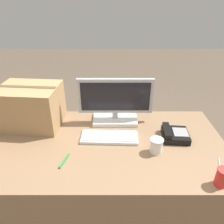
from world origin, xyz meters
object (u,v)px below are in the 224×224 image
at_px(monitor, 115,103).
at_px(pen_marker, 64,161).
at_px(cardboard_box, 30,106).
at_px(spoon, 219,167).
at_px(paper_cup_right, 221,177).
at_px(desk_phone, 174,134).
at_px(paper_cup_left, 156,146).
at_px(keyboard, 109,137).

height_order(monitor, pen_marker, monitor).
height_order(monitor, cardboard_box, monitor).
bearing_deg(spoon, pen_marker, -74.01).
bearing_deg(paper_cup_right, cardboard_box, 152.60).
height_order(cardboard_box, pen_marker, cardboard_box).
distance_m(spoon, pen_marker, 0.94).
bearing_deg(cardboard_box, desk_phone, -10.12).
distance_m(monitor, paper_cup_left, 0.49).
relative_size(monitor, desk_phone, 2.91).
relative_size(monitor, spoon, 4.02).
relative_size(spoon, pen_marker, 1.11).
bearing_deg(paper_cup_right, keyboard, 145.02).
bearing_deg(paper_cup_left, pen_marker, -171.19).
bearing_deg(pen_marker, paper_cup_right, 93.38).
height_order(paper_cup_right, cardboard_box, cardboard_box).
distance_m(keyboard, cardboard_box, 0.65).
xyz_separation_m(spoon, cardboard_box, (-1.27, 0.50, 0.16)).
xyz_separation_m(desk_phone, pen_marker, (-0.74, -0.25, -0.02)).
bearing_deg(paper_cup_left, spoon, -22.25).
height_order(desk_phone, spoon, desk_phone).
relative_size(paper_cup_left, cardboard_box, 0.22).
bearing_deg(cardboard_box, keyboard, -18.53).
xyz_separation_m(desk_phone, cardboard_box, (-1.07, 0.19, 0.13)).
distance_m(paper_cup_right, cardboard_box, 1.36).
relative_size(desk_phone, paper_cup_right, 1.84).
height_order(spoon, pen_marker, pen_marker).
height_order(keyboard, paper_cup_left, paper_cup_left).
bearing_deg(keyboard, spoon, -21.80).
xyz_separation_m(paper_cup_right, cardboard_box, (-1.21, 0.63, 0.10)).
xyz_separation_m(keyboard, desk_phone, (0.46, 0.01, 0.02)).
relative_size(keyboard, spoon, 2.83).
distance_m(desk_phone, pen_marker, 0.78).
xyz_separation_m(paper_cup_right, spoon, (0.06, 0.13, -0.05)).
bearing_deg(paper_cup_left, keyboard, 153.94).
distance_m(paper_cup_right, spoon, 0.15).
xyz_separation_m(monitor, keyboard, (-0.04, -0.25, -0.15)).
height_order(paper_cup_left, paper_cup_right, paper_cup_right).
bearing_deg(paper_cup_left, monitor, 123.50).
xyz_separation_m(paper_cup_left, spoon, (0.36, -0.15, -0.05)).
distance_m(keyboard, paper_cup_right, 0.74).
bearing_deg(spoon, paper_cup_right, -4.56).
bearing_deg(pen_marker, cardboard_box, -128.62).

